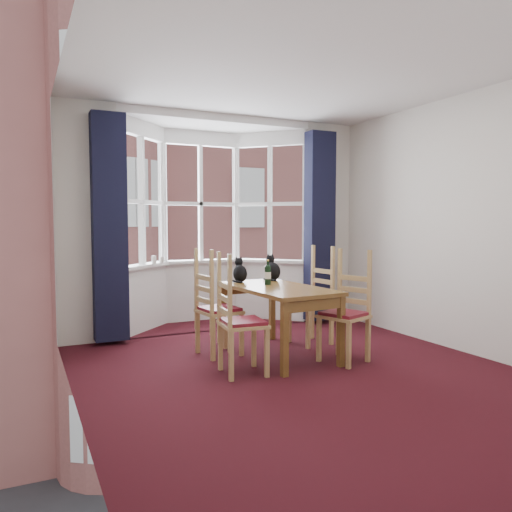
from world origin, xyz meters
TOP-DOWN VIEW (x-y plane):
  - floor at (0.00, 0.00)m, footprint 4.50×4.50m
  - ceiling at (0.00, 0.00)m, footprint 4.50×4.50m
  - wall_left at (-2.00, 0.00)m, footprint 0.00×4.50m
  - wall_right at (2.00, 0.00)m, footprint 0.00×4.50m
  - wall_back_pier_left at (-1.65, 2.25)m, footprint 0.70×0.12m
  - wall_back_pier_right at (1.65, 2.25)m, footprint 0.70×0.12m
  - bay_window at (0.00, 2.75)m, footprint 2.76×0.94m
  - curtain_left at (-1.42, 2.07)m, footprint 0.38×0.22m
  - curtain_right at (1.42, 2.07)m, footprint 0.38×0.22m
  - dining_table at (0.09, 0.80)m, footprint 0.85×1.46m
  - chair_left_near at (-0.59, 0.38)m, footprint 0.44×0.46m
  - chair_left_far at (-0.54, 1.09)m, footprint 0.45×0.46m
  - chair_right_near at (0.67, 0.33)m, footprint 0.52×0.53m
  - chair_right_far at (0.77, 1.11)m, footprint 0.45×0.46m
  - cat_left at (-0.10, 1.36)m, footprint 0.19×0.24m
  - cat_right at (0.32, 1.35)m, footprint 0.17×0.24m
  - wine_bottle at (0.07, 1.00)m, footprint 0.07×0.07m
  - candle_tall at (-0.78, 2.60)m, footprint 0.06×0.06m
  - candle_short at (-0.67, 2.63)m, footprint 0.06×0.06m
  - street at (0.00, 32.25)m, footprint 80.00×80.00m
  - tenement_building at (0.00, 14.01)m, footprint 18.40×7.80m

SIDE VIEW (x-z plane):
  - street at x=0.00m, z-range -6.00..-6.00m
  - floor at x=0.00m, z-range 0.00..0.00m
  - chair_left_near at x=-0.59m, z-range 0.01..0.93m
  - chair_left_far at x=-0.54m, z-range 0.01..0.93m
  - chair_right_near at x=0.67m, z-range 0.01..0.93m
  - chair_right_far at x=0.77m, z-range 0.01..0.93m
  - dining_table at x=0.09m, z-range 0.28..1.02m
  - cat_left at x=-0.10m, z-range 0.70..1.00m
  - wine_bottle at x=0.07m, z-range 0.72..0.99m
  - cat_right at x=0.32m, z-range 0.70..1.01m
  - candle_short at x=-0.67m, z-range 0.87..0.96m
  - candle_tall at x=-0.78m, z-range 0.87..0.98m
  - curtain_left at x=-1.42m, z-range 0.05..2.65m
  - curtain_right at x=1.42m, z-range 0.05..2.65m
  - wall_left at x=-2.00m, z-range -0.85..3.65m
  - wall_right at x=2.00m, z-range -0.85..3.65m
  - wall_back_pier_left at x=-1.65m, z-range 0.00..2.80m
  - wall_back_pier_right at x=1.65m, z-range 0.00..2.80m
  - bay_window at x=0.00m, z-range 0.00..2.80m
  - tenement_building at x=0.00m, z-range -6.00..9.20m
  - ceiling at x=0.00m, z-range 2.80..2.80m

